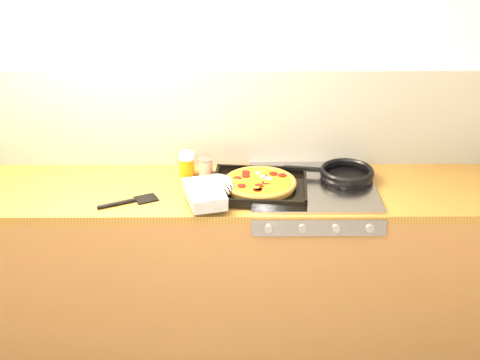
{
  "coord_description": "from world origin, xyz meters",
  "views": [
    {
      "loc": [
        0.08,
        -1.8,
        2.3
      ],
      "look_at": [
        0.1,
        1.08,
        0.95
      ],
      "focal_mm": 50.0,
      "sensor_mm": 36.0,
      "label": 1
    }
  ],
  "objects_px": {
    "tomato_can": "(206,168)",
    "juice_glass": "(187,164)",
    "pizza_on_tray": "(245,186)",
    "frying_pan": "(346,173)"
  },
  "relations": [
    {
      "from": "tomato_can",
      "to": "pizza_on_tray",
      "type": "bearing_deg",
      "value": -45.68
    },
    {
      "from": "frying_pan",
      "to": "juice_glass",
      "type": "height_order",
      "value": "juice_glass"
    },
    {
      "from": "pizza_on_tray",
      "to": "frying_pan",
      "type": "xyz_separation_m",
      "value": [
        0.5,
        0.16,
        -0.01
      ]
    },
    {
      "from": "frying_pan",
      "to": "tomato_can",
      "type": "xyz_separation_m",
      "value": [
        -0.69,
        0.04,
        0.01
      ]
    },
    {
      "from": "juice_glass",
      "to": "frying_pan",
      "type": "bearing_deg",
      "value": -3.99
    },
    {
      "from": "pizza_on_tray",
      "to": "frying_pan",
      "type": "bearing_deg",
      "value": 17.32
    },
    {
      "from": "frying_pan",
      "to": "juice_glass",
      "type": "xyz_separation_m",
      "value": [
        -0.78,
        0.05,
        0.03
      ]
    },
    {
      "from": "pizza_on_tray",
      "to": "frying_pan",
      "type": "distance_m",
      "value": 0.52
    },
    {
      "from": "tomato_can",
      "to": "juice_glass",
      "type": "xyz_separation_m",
      "value": [
        -0.09,
        0.01,
        0.02
      ]
    },
    {
      "from": "tomato_can",
      "to": "juice_glass",
      "type": "relative_size",
      "value": 0.78
    }
  ]
}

